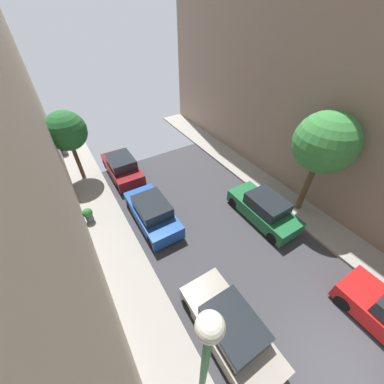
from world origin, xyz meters
The scene contains 10 objects.
ground centered at (0.00, 0.00, 0.00)m, with size 32.00×32.00×0.00m, color #38383D.
parked_car_left_3 centered at (-2.70, 2.89, 0.72)m, with size 1.78×4.20×1.57m.
parked_car_left_4 centered at (-2.70, 9.65, 0.72)m, with size 1.78×4.20×1.57m.
parked_car_left_5 centered at (-2.70, 14.73, 0.72)m, with size 1.78×4.20×1.57m.
parked_car_right_2 centered at (2.70, 6.62, 0.72)m, with size 1.78×4.20×1.57m.
street_tree_0 centered at (-5.17, 15.82, 3.58)m, with size 2.38×2.38×4.65m.
street_tree_1 centered at (5.05, 6.03, 4.42)m, with size 2.96×2.96×5.79m.
potted_plant_0 centered at (-5.74, 11.43, 0.63)m, with size 0.52×0.52×0.87m.
potted_plant_4 centered at (-5.79, 19.74, 0.65)m, with size 0.57×0.57×0.94m.
lamp_post centered at (-4.60, 1.94, 4.24)m, with size 0.44×0.44×6.33m.
Camera 1 is at (-5.42, 1.08, 9.75)m, focal length 21.34 mm.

